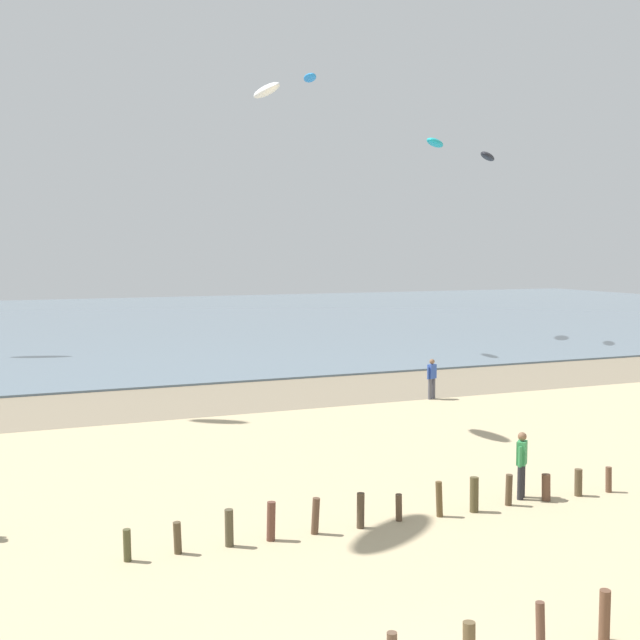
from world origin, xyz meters
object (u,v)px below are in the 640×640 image
at_px(kite_aloft_0, 488,156).
at_px(kite_aloft_5, 435,143).
at_px(kite_aloft_10, 310,78).
at_px(person_mid_beach, 522,463).
at_px(person_nearest_camera, 432,378).
at_px(kite_aloft_4, 266,90).

xyz_separation_m(kite_aloft_0, kite_aloft_5, (-1.49, 4.36, 1.35)).
bearing_deg(kite_aloft_10, person_mid_beach, -177.88).
height_order(person_mid_beach, kite_aloft_5, kite_aloft_5).
height_order(person_nearest_camera, kite_aloft_5, kite_aloft_5).
bearing_deg(kite_aloft_4, kite_aloft_10, -26.26).
relative_size(kite_aloft_0, kite_aloft_5, 0.87).
xyz_separation_m(person_mid_beach, kite_aloft_0, (18.97, 29.82, 11.63)).
height_order(person_nearest_camera, kite_aloft_4, kite_aloft_4).
xyz_separation_m(person_nearest_camera, kite_aloft_0, (14.06, 16.97, 11.63)).
relative_size(person_nearest_camera, kite_aloft_5, 0.51).
bearing_deg(kite_aloft_0, kite_aloft_4, -8.14).
bearing_deg(kite_aloft_0, person_mid_beach, 8.07).
xyz_separation_m(person_nearest_camera, person_mid_beach, (-4.91, -12.85, 0.00)).
height_order(person_nearest_camera, kite_aloft_0, kite_aloft_0).
bearing_deg(kite_aloft_0, kite_aloft_10, -44.95).
bearing_deg(person_nearest_camera, kite_aloft_5, 59.50).
bearing_deg(person_nearest_camera, kite_aloft_10, 87.02).
xyz_separation_m(kite_aloft_0, kite_aloft_4, (-22.24, -19.55, -0.80)).
height_order(kite_aloft_0, kite_aloft_5, kite_aloft_5).
height_order(person_nearest_camera, person_mid_beach, same).
distance_m(kite_aloft_4, kite_aloft_5, 31.73).
distance_m(person_mid_beach, kite_aloft_10, 33.20).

